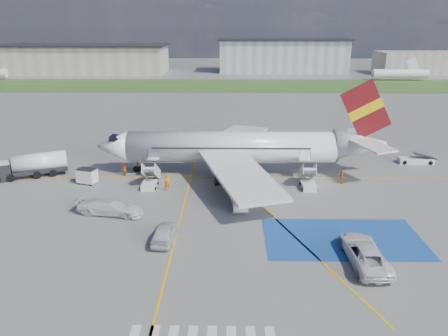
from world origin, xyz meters
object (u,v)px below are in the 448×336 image
Objects in this scene: belt_loader at (416,161)px; van_white_b at (110,205)px; gpu_cart at (87,177)px; car_silver_a at (165,233)px; car_silver_b at (239,200)px; fuel_tanker at (31,167)px; airliner at (243,147)px; van_white_a at (365,250)px.

van_white_b reaches higher than belt_loader.
gpu_cart is at bearing -166.25° from belt_loader.
car_silver_a is at bearing -141.45° from belt_loader.
fuel_tanker is at bearing -24.12° from car_silver_b.
van_white_b is (-37.51, -17.29, 0.64)m from belt_loader.
airliner is 7.17× the size of van_white_b.
airliner is at bearing -35.19° from van_white_b.
car_silver_a is (-31.23, -22.80, 0.42)m from belt_loader.
van_white_a is at bearing -116.92° from belt_loader.
gpu_cart is 0.49× the size of van_white_b.
fuel_tanker is 50.66m from belt_loader.
fuel_tanker is at bearing -175.63° from airliner.
gpu_cart reaches higher than car_silver_a.
van_white_a reaches higher than car_silver_b.
van_white_b is (-13.64, -13.11, -2.39)m from airliner.
car_silver_a is at bearing -120.31° from van_white_b.
belt_loader is at bearing -54.32° from van_white_b.
gpu_cart is 19.22m from car_silver_b.
van_white_a is (-14.68, -26.13, 0.71)m from belt_loader.
airliner is 26.56m from fuel_tanker.
car_silver_b is (-24.56, -15.27, 0.35)m from belt_loader.
fuel_tanker reaches higher than van_white_b.
car_silver_b is at bearing -3.31° from gpu_cart.
van_white_b is (-12.95, -2.02, 0.28)m from car_silver_b.
car_silver_b is (-0.68, -11.09, -2.67)m from airliner.
belt_loader is 41.31m from van_white_b.
airliner is 11.43m from car_silver_b.
gpu_cart is 18.22m from car_silver_a.
gpu_cart is 10.11m from van_white_b.
van_white_a is (9.19, -21.95, -2.32)m from airliner.
airliner is at bearing -19.25° from fuel_tanker.
car_silver_b is 13.11m from van_white_b.
airliner is at bearing -108.44° from car_silver_a.
van_white_a reaches higher than gpu_cart.
van_white_b is (12.76, -11.09, -0.23)m from fuel_tanker.
fuel_tanker reaches higher than car_silver_a.
airliner is 24.43m from belt_loader.
airliner is 19.35m from gpu_cart.
airliner is at bearing -68.16° from van_white_a.
car_silver_a is 1.06× the size of car_silver_b.
airliner reaches higher than belt_loader.
fuel_tanker is 1.89× the size of car_silver_a.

